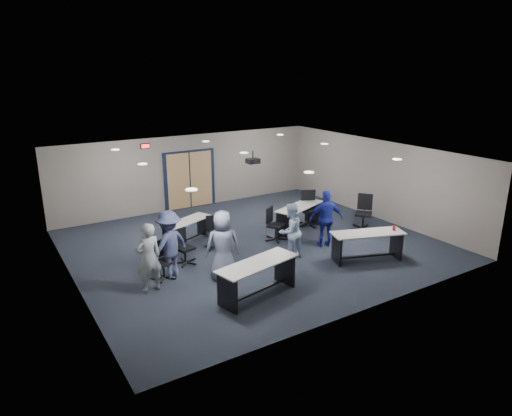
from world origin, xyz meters
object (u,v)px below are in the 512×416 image
chair_back_a (185,247)px  chair_back_c (276,224)px  chair_loose_left (163,261)px  chair_loose_right (364,212)px  person_navy (326,219)px  person_lightblue (290,231)px  table_front_right (368,241)px  chair_back_b (215,233)px  person_plaid (223,246)px  person_back (169,245)px  person_gray (149,258)px  table_front_left (258,273)px  chair_back_d (309,209)px  table_back_left (187,228)px  table_back_right (299,213)px

chair_back_a → chair_back_c: 3.03m
chair_back_a → chair_loose_left: bearing=-161.5°
chair_loose_left → chair_loose_right: (6.78, 0.01, 0.10)m
person_navy → person_lightblue: bearing=30.5°
table_front_right → chair_back_b: 4.27m
table_front_right → person_plaid: size_ratio=1.18×
chair_back_b → person_back: bearing=-135.3°
person_gray → person_plaid: person_plaid is taller
table_front_left → chair_back_d: bearing=26.8°
chair_loose_right → person_lightblue: 3.48m
chair_loose_left → person_gray: size_ratio=0.56×
table_back_left → person_plaid: (-0.24, -2.73, 0.41)m
person_gray → table_back_left: bearing=-135.6°
table_front_right → table_back_left: bearing=153.1°
table_back_left → chair_loose_right: size_ratio=1.56×
table_front_left → person_plaid: bearing=89.2°
chair_loose_right → person_gray: size_ratio=0.68×
chair_loose_right → person_navy: 2.06m
chair_back_a → chair_loose_left: 0.98m
chair_back_c → person_lightblue: (-0.47, -1.36, 0.28)m
chair_back_c → chair_back_d: size_ratio=0.88×
chair_back_d → person_gray: bearing=-137.5°
table_front_left → chair_loose_left: size_ratio=2.27×
person_gray → person_back: person_back is taller
person_plaid → person_back: bearing=-18.4°
person_gray → person_plaid: size_ratio=0.95×
chair_loose_left → chair_back_c: bearing=-10.4°
chair_loose_right → person_plaid: size_ratio=0.64×
table_front_left → chair_back_a: bearing=92.8°
chair_back_c → person_lightblue: 1.46m
person_gray → table_front_left: bearing=136.6°
chair_back_b → person_lightblue: bearing=-36.9°
table_front_left → chair_back_d: size_ratio=1.86×
chair_back_a → person_plaid: size_ratio=0.54×
chair_back_b → chair_loose_right: size_ratio=0.84×
table_back_left → person_navy: person_navy is taller
chair_back_d → table_front_left: bearing=-114.6°
chair_back_b → person_plaid: person_plaid is taller
table_front_left → person_back: size_ratio=1.24×
chair_loose_left → person_plaid: 1.54m
chair_loose_right → table_front_right: bearing=-82.0°
table_back_left → chair_loose_left: bearing=-151.6°
person_lightblue → table_back_left: bearing=-62.5°
chair_back_b → person_navy: (2.84, -1.53, 0.36)m
chair_back_d → person_lightblue: person_lightblue is taller
table_back_left → person_back: (-1.32, -1.94, 0.40)m
table_back_right → chair_back_b: size_ratio=2.15×
table_front_right → chair_back_a: bearing=170.3°
person_plaid → chair_loose_right: bearing=-153.8°
chair_loose_left → chair_back_d: bearing=-8.2°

